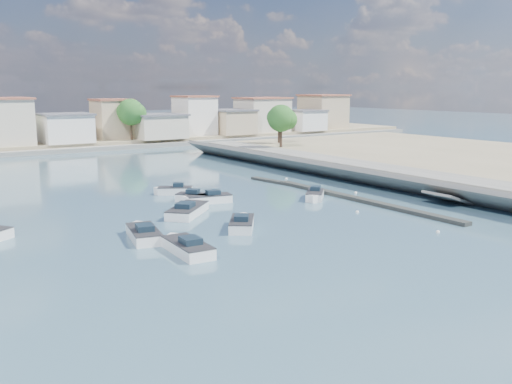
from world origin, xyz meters
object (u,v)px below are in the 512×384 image
(motorboat_h, at_px, (189,210))
(motorboat_g, at_px, (199,198))
(motorboat_b, at_px, (242,224))
(motorboat_c, at_px, (207,199))
(motorboat_d, at_px, (315,196))
(motorboat_f, at_px, (173,191))
(motorboat_e, at_px, (143,234))
(motorboat_a, at_px, (186,247))

(motorboat_h, bearing_deg, motorboat_g, 52.60)
(motorboat_b, distance_m, motorboat_c, 11.09)
(motorboat_b, height_order, motorboat_c, same)
(motorboat_d, xyz_separation_m, motorboat_g, (-10.66, 5.55, 0.00))
(motorboat_f, bearing_deg, motorboat_d, -44.30)
(motorboat_b, bearing_deg, motorboat_f, 83.58)
(motorboat_b, distance_m, motorboat_e, 8.21)
(motorboat_d, bearing_deg, motorboat_g, 152.49)
(motorboat_e, height_order, motorboat_g, same)
(motorboat_a, relative_size, motorboat_g, 1.39)
(motorboat_a, relative_size, motorboat_h, 1.00)
(motorboat_g, bearing_deg, motorboat_d, -27.51)
(motorboat_c, bearing_deg, motorboat_g, 109.76)
(motorboat_g, bearing_deg, motorboat_a, -121.03)
(motorboat_a, bearing_deg, motorboat_b, 27.80)
(motorboat_e, bearing_deg, motorboat_h, 39.76)
(motorboat_a, distance_m, motorboat_e, 5.29)
(motorboat_d, bearing_deg, motorboat_a, -153.57)
(motorboat_a, xyz_separation_m, motorboat_e, (-1.04, 5.19, -0.00))
(motorboat_b, height_order, motorboat_h, same)
(motorboat_a, relative_size, motorboat_f, 1.46)
(motorboat_h, bearing_deg, motorboat_d, -3.78)
(motorboat_d, distance_m, motorboat_h, 14.21)
(motorboat_a, relative_size, motorboat_c, 1.12)
(motorboat_c, xyz_separation_m, motorboat_d, (10.30, -4.57, -0.00))
(motorboat_d, bearing_deg, motorboat_c, 156.09)
(motorboat_c, bearing_deg, motorboat_e, -138.99)
(motorboat_g, bearing_deg, motorboat_c, -70.24)
(motorboat_f, bearing_deg, motorboat_c, -83.44)
(motorboat_f, bearing_deg, motorboat_b, -96.42)
(motorboat_b, height_order, motorboat_g, same)
(motorboat_d, relative_size, motorboat_g, 0.95)
(motorboat_h, bearing_deg, motorboat_e, -140.24)
(motorboat_c, height_order, motorboat_f, same)
(motorboat_b, relative_size, motorboat_g, 1.14)
(motorboat_f, distance_m, motorboat_g, 5.21)
(motorboat_f, distance_m, motorboat_h, 10.31)
(motorboat_f, height_order, motorboat_h, same)
(motorboat_e, relative_size, motorboat_f, 1.45)
(motorboat_b, distance_m, motorboat_f, 17.07)
(motorboat_a, height_order, motorboat_c, same)
(motorboat_c, distance_m, motorboat_g, 1.04)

